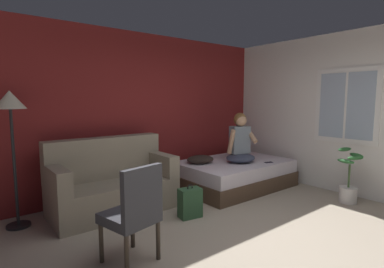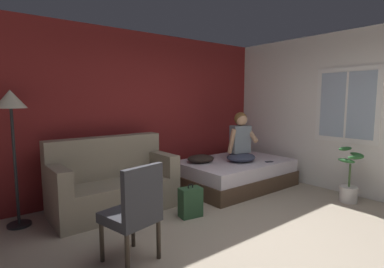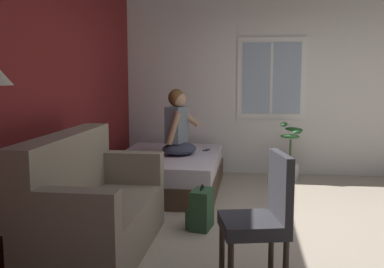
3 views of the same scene
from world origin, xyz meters
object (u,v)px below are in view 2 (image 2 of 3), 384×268
throw_pillow (201,159)px  bed (234,173)px  backpack (190,203)px  person_seated (241,142)px  floor_lamp (11,112)px  cell_phone (269,162)px  potted_plant (349,183)px  couch (113,183)px  side_chair (134,210)px

throw_pillow → bed: bearing=-20.5°
bed → backpack: bearing=-157.9°
backpack → throw_pillow: 1.28m
person_seated → floor_lamp: (-3.38, 0.62, 0.59)m
cell_phone → potted_plant: (0.40, -1.20, -0.18)m
bed → couch: 2.25m
couch → person_seated: person_seated is taller
side_chair → throw_pillow: bearing=35.1°
floor_lamp → side_chair: bearing=-65.7°
couch → floor_lamp: 1.57m
couch → backpack: bearing=-50.7°
throw_pillow → floor_lamp: floor_lamp is taller
side_chair → floor_lamp: size_ratio=0.58×
potted_plant → person_seated: bearing=116.7°
backpack → potted_plant: potted_plant is taller
cell_phone → floor_lamp: bearing=-89.9°
side_chair → throw_pillow: size_ratio=2.04×
throw_pillow → cell_phone: size_ratio=3.33×
side_chair → couch: bearing=74.3°
cell_phone → potted_plant: size_ratio=0.17×
throw_pillow → cell_phone: bearing=-36.0°
throw_pillow → floor_lamp: size_ratio=0.28×
couch → side_chair: size_ratio=1.74×
potted_plant → couch: bearing=146.9°
person_seated → throw_pillow: person_seated is taller
backpack → floor_lamp: 2.50m
side_chair → potted_plant: 3.45m
side_chair → throw_pillow: 2.47m
cell_phone → throw_pillow: bearing=-111.5°
couch → cell_phone: couch is taller
bed → backpack: 1.63m
throw_pillow → person_seated: bearing=-31.3°
cell_phone → backpack: bearing=-71.5°
side_chair → backpack: side_chair is taller
backpack → cell_phone: 1.90m
floor_lamp → person_seated: bearing=-10.4°
bed → floor_lamp: 3.62m
couch → cell_phone: (2.59, -0.75, 0.09)m
person_seated → cell_phone: person_seated is taller
backpack → cell_phone: size_ratio=3.18×
person_seated → backpack: size_ratio=1.91×
side_chair → potted_plant: size_ratio=1.15×
backpack → throw_pillow: size_ratio=0.95×
person_seated → cell_phone: size_ratio=6.08×
person_seated → potted_plant: bearing=-63.3°
backpack → cell_phone: bearing=3.9°
person_seated → backpack: bearing=-162.5°
backpack → potted_plant: bearing=-25.2°
side_chair → floor_lamp: bearing=114.3°
side_chair → floor_lamp: (-0.75, 1.67, 0.90)m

